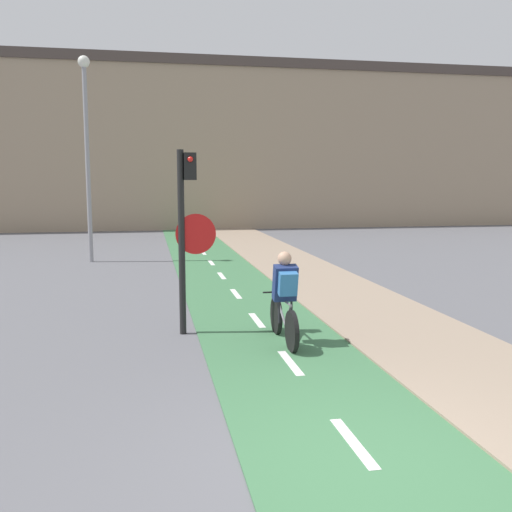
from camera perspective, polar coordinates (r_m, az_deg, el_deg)
name	(u,v)px	position (r m, az deg, el deg)	size (l,w,h in m)	color
ground_plane	(373,470)	(5.53, 11.64, -20.20)	(120.00, 120.00, 0.00)	#5B5B60
bike_lane	(373,468)	(5.53, 11.60, -20.07)	(2.31, 60.00, 0.02)	#3D7047
building_row_background	(181,146)	(32.35, -7.53, 10.83)	(60.00, 5.20, 8.87)	gray
traffic_light_pole	(187,221)	(9.45, -6.96, 3.48)	(0.67, 0.25, 3.06)	black
street_lamp_far	(87,137)	(18.71, -16.58, 11.36)	(0.36, 0.36, 6.32)	gray
cyclist_near	(285,300)	(8.97, 2.88, -4.40)	(0.46, 1.69, 1.47)	black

